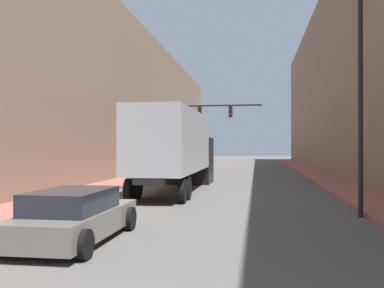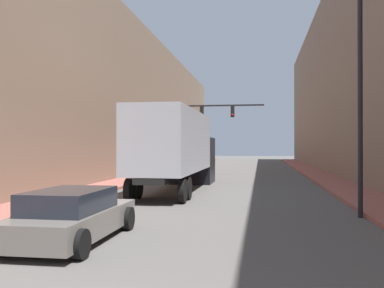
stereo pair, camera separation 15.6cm
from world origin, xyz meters
TOP-DOWN VIEW (x-y plane):
  - sidewalk_right at (6.52, 30.00)m, footprint 2.20×80.00m
  - sidewalk_left at (-6.52, 30.00)m, footprint 2.20×80.00m
  - building_right at (10.62, 30.00)m, footprint 6.00×80.00m
  - building_left at (-10.62, 30.00)m, footprint 6.00×80.00m
  - semi_truck at (-2.21, 18.51)m, footprint 2.55×12.35m
  - sedan_car at (-2.49, 6.36)m, footprint 2.02×4.47m
  - traffic_signal_gantry at (-3.32, 31.35)m, footprint 7.70×0.35m
  - street_lamp at (5.27, 11.13)m, footprint 0.44×0.44m

SIDE VIEW (x-z plane):
  - sidewalk_right at x=6.52m, z-range 0.00..0.15m
  - sidewalk_left at x=-6.52m, z-range 0.00..0.15m
  - sedan_car at x=-2.49m, z-range -0.02..1.26m
  - semi_truck at x=-2.21m, z-range 0.22..4.25m
  - traffic_signal_gantry at x=-3.32m, z-range 1.22..7.18m
  - street_lamp at x=5.27m, z-range 1.03..9.24m
  - building_left at x=-10.62m, z-range 0.00..12.58m
  - building_right at x=10.62m, z-range 0.00..15.99m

